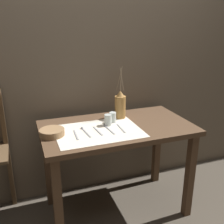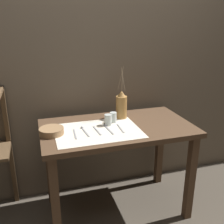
# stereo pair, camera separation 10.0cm
# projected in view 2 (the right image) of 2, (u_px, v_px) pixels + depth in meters

# --- Properties ---
(ground_plane) EXTENTS (12.00, 12.00, 0.00)m
(ground_plane) POSITION_uv_depth(u_px,v_px,m) (116.00, 208.00, 2.33)
(ground_plane) COLOR #473F35
(stone_wall_back) EXTENTS (7.00, 0.06, 2.40)m
(stone_wall_back) POSITION_uv_depth(u_px,v_px,m) (102.00, 66.00, 2.34)
(stone_wall_back) COLOR brown
(stone_wall_back) RESTS_ON ground_plane
(wooden_table) EXTENTS (1.19, 0.67, 0.79)m
(wooden_table) POSITION_uv_depth(u_px,v_px,m) (117.00, 140.00, 2.11)
(wooden_table) COLOR #4C3523
(wooden_table) RESTS_ON ground_plane
(linen_cloth) EXTENTS (0.64, 0.45, 0.00)m
(linen_cloth) POSITION_uv_depth(u_px,v_px,m) (98.00, 131.00, 1.97)
(linen_cloth) COLOR beige
(linen_cloth) RESTS_ON wooden_table
(pitcher_with_flowers) EXTENTS (0.09, 0.09, 0.45)m
(pitcher_with_flowers) POSITION_uv_depth(u_px,v_px,m) (121.00, 106.00, 2.20)
(pitcher_with_flowers) COLOR olive
(pitcher_with_flowers) RESTS_ON wooden_table
(wooden_bowl) EXTENTS (0.18, 0.18, 0.05)m
(wooden_bowl) POSITION_uv_depth(u_px,v_px,m) (52.00, 131.00, 1.91)
(wooden_bowl) COLOR #8E6B47
(wooden_bowl) RESTS_ON wooden_table
(glass_tumbler_near) EXTENTS (0.06, 0.06, 0.09)m
(glass_tumbler_near) POSITION_uv_depth(u_px,v_px,m) (108.00, 120.00, 2.07)
(glass_tumbler_near) COLOR #B7C1BC
(glass_tumbler_near) RESTS_ON wooden_table
(glass_tumbler_far) EXTENTS (0.06, 0.06, 0.08)m
(glass_tumbler_far) POSITION_uv_depth(u_px,v_px,m) (113.00, 117.00, 2.12)
(glass_tumbler_far) COLOR #B7C1BC
(glass_tumbler_far) RESTS_ON wooden_table
(fork_outer) EXTENTS (0.02, 0.18, 0.00)m
(fork_outer) POSITION_uv_depth(u_px,v_px,m) (75.00, 134.00, 1.91)
(fork_outer) COLOR #939399
(fork_outer) RESTS_ON wooden_table
(spoon_inner) EXTENTS (0.04, 0.19, 0.02)m
(spoon_inner) POSITION_uv_depth(u_px,v_px,m) (83.00, 129.00, 1.99)
(spoon_inner) COLOR #939399
(spoon_inner) RESTS_ON wooden_table
(knife_center) EXTENTS (0.03, 0.18, 0.00)m
(knife_center) POSITION_uv_depth(u_px,v_px,m) (97.00, 131.00, 1.97)
(knife_center) COLOR #939399
(knife_center) RESTS_ON wooden_table
(spoon_outer) EXTENTS (0.03, 0.19, 0.02)m
(spoon_outer) POSITION_uv_depth(u_px,v_px,m) (106.00, 127.00, 2.03)
(spoon_outer) COLOR #939399
(spoon_outer) RESTS_ON wooden_table
(fork_inner) EXTENTS (0.02, 0.18, 0.00)m
(fork_inner) POSITION_uv_depth(u_px,v_px,m) (121.00, 128.00, 2.01)
(fork_inner) COLOR #939399
(fork_inner) RESTS_ON wooden_table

